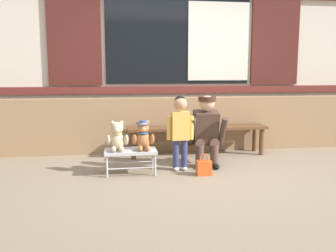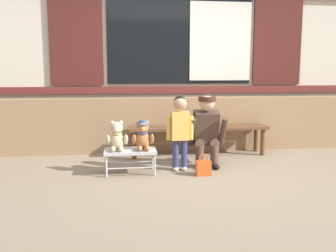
{
  "view_description": "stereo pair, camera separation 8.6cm",
  "coord_description": "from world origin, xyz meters",
  "views": [
    {
      "loc": [
        -1.09,
        -4.33,
        1.27
      ],
      "look_at": [
        -0.38,
        0.42,
        0.55
      ],
      "focal_mm": 39.64,
      "sensor_mm": 36.0,
      "label": 1
    },
    {
      "loc": [
        -1.0,
        -4.35,
        1.27
      ],
      "look_at": [
        -0.38,
        0.42,
        0.55
      ],
      "focal_mm": 39.64,
      "sensor_mm": 36.0,
      "label": 2
    }
  ],
  "objects": [
    {
      "name": "child_standing",
      "position": [
        -0.26,
        0.23,
        0.59
      ],
      "size": [
        0.35,
        0.18,
        0.96
      ],
      "color": "navy",
      "rests_on": "ground"
    },
    {
      "name": "small_display_bench",
      "position": [
        -0.89,
        0.17,
        0.27
      ],
      "size": [
        0.64,
        0.36,
        0.3
      ],
      "color": "#BCBCC1",
      "rests_on": "ground"
    },
    {
      "name": "handbag_on_ground",
      "position": [
        -0.01,
        -0.04,
        0.1
      ],
      "size": [
        0.18,
        0.11,
        0.27
      ],
      "color": "#DB561E",
      "rests_on": "ground"
    },
    {
      "name": "wooden_bench_long",
      "position": [
        0.15,
        1.06,
        0.37
      ],
      "size": [
        2.1,
        0.4,
        0.44
      ],
      "color": "brown",
      "rests_on": "ground"
    },
    {
      "name": "adult_crouching",
      "position": [
        0.13,
        0.4,
        0.48
      ],
      "size": [
        0.5,
        0.49,
        0.95
      ],
      "color": "brown",
      "rests_on": "ground"
    },
    {
      "name": "brick_low_wall",
      "position": [
        0.0,
        1.43,
        0.42
      ],
      "size": [
        7.29,
        0.25,
        0.85
      ],
      "primitive_type": "cube",
      "color": "#997551",
      "rests_on": "ground"
    },
    {
      "name": "teddy_bear_with_hat",
      "position": [
        -0.73,
        0.18,
        0.47
      ],
      "size": [
        0.28,
        0.27,
        0.36
      ],
      "color": "#A86B3D",
      "rests_on": "small_display_bench"
    },
    {
      "name": "shop_facade",
      "position": [
        0.0,
        1.94,
        1.81
      ],
      "size": [
        7.44,
        0.26,
        3.62
      ],
      "color": "beige",
      "rests_on": "ground"
    },
    {
      "name": "teddy_bear_plain",
      "position": [
        -1.05,
        0.17,
        0.46
      ],
      "size": [
        0.28,
        0.26,
        0.36
      ],
      "color": "#CCB289",
      "rests_on": "small_display_bench"
    },
    {
      "name": "ground_plane",
      "position": [
        0.0,
        0.0,
        0.0
      ],
      "size": [
        60.0,
        60.0,
        0.0
      ],
      "primitive_type": "plane",
      "color": "#84725B"
    }
  ]
}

